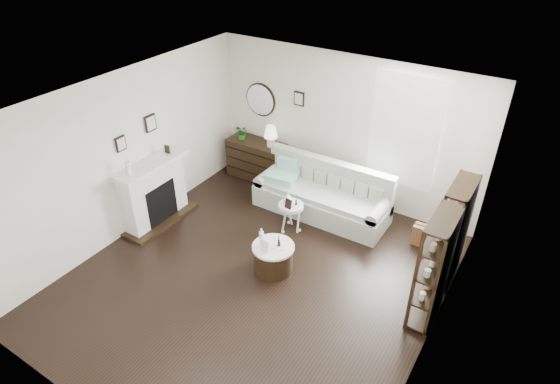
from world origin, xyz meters
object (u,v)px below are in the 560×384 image
Objects in this scene: pedestal_table at (291,207)px; dresser at (257,160)px; sofa at (323,197)px; drum_table at (273,257)px.

dresser is at bearing 142.05° from pedestal_table.
drum_table is at bearing -86.88° from sofa.
sofa is 2.04× the size of dresser.
drum_table is (1.80, -2.16, -0.17)m from dresser.
dresser is (-1.70, 0.40, 0.08)m from sofa.
pedestal_table is (-0.20, -0.77, 0.16)m from sofa.
dresser reaches higher than pedestal_table.
dresser is 1.84× the size of drum_table.
drum_table is 1.24× the size of pedestal_table.
sofa is 4.65× the size of pedestal_table.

